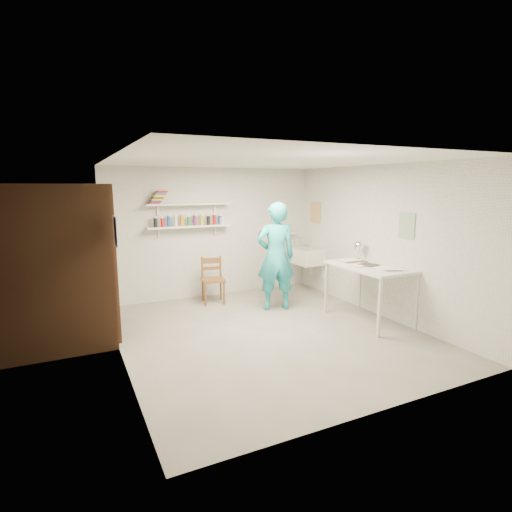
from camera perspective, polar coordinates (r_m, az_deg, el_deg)
name	(u,v)px	position (r m, az deg, el deg)	size (l,w,h in m)	color
floor	(268,333)	(5.83, 1.74, -10.94)	(4.00, 4.50, 0.02)	slate
ceiling	(269,160)	(5.45, 1.88, 13.53)	(4.00, 4.50, 0.02)	silver
wall_back	(213,233)	(7.57, -6.16, 3.35)	(4.00, 0.02, 2.40)	silver
wall_front	(388,287)	(3.70, 18.28, -4.22)	(4.00, 0.02, 2.40)	silver
wall_left	(116,262)	(4.93, -19.38, -0.81)	(0.02, 4.50, 2.40)	silver
wall_right	(380,241)	(6.68, 17.29, 2.04)	(0.02, 4.50, 2.40)	silver
doorway_recess	(109,263)	(5.99, -20.26, -0.94)	(0.02, 0.90, 2.00)	black
corridor_box	(52,264)	(5.96, -27.08, -1.00)	(1.40, 1.50, 2.10)	brown
door_lintel	(106,188)	(5.90, -20.69, 9.14)	(0.06, 1.05, 0.10)	brown
door_jamb_near	(115,270)	(5.51, -19.52, -1.83)	(0.06, 0.10, 2.00)	brown
door_jamb_far	(107,257)	(6.48, -20.53, -0.16)	(0.06, 0.10, 2.00)	brown
shelf_lower	(189,226)	(7.28, -9.55, 4.18)	(1.50, 0.22, 0.03)	white
shelf_upper	(188,204)	(7.25, -9.64, 7.33)	(1.50, 0.22, 0.03)	white
ledge_shelf	(278,234)	(8.05, 3.17, 3.22)	(0.70, 0.14, 0.03)	white
poster_left	(115,232)	(4.93, -19.44, 3.31)	(0.01, 0.28, 0.36)	#334C7F
poster_right_a	(316,212)	(8.03, 8.50, 6.19)	(0.01, 0.34, 0.42)	#995933
poster_right_b	(407,226)	(6.24, 20.73, 4.09)	(0.01, 0.30, 0.38)	#3F724C
belfast_sink	(307,256)	(7.92, 7.32, -0.04)	(0.48, 0.60, 0.30)	white
man	(276,257)	(6.66, 2.85, -0.08)	(0.66, 0.43, 1.81)	#24A5B4
wall_clock	(267,237)	(6.78, 1.63, 2.69)	(0.33, 0.33, 0.04)	beige
wooden_chair	(213,280)	(7.15, -6.16, -3.41)	(0.39, 0.37, 0.84)	brown
work_table	(369,293)	(6.42, 15.82, -5.14)	(0.79, 1.31, 0.87)	silver
desk_lamp	(359,246)	(6.82, 14.54, 1.44)	(0.16, 0.16, 0.16)	white
spray_cans	(189,221)	(7.27, -9.57, 4.97)	(1.34, 0.06, 0.17)	black
book_stack	(158,197)	(7.11, -13.81, 8.16)	(0.32, 0.14, 0.22)	red
ledge_pots	(278,231)	(8.04, 3.17, 3.64)	(0.48, 0.07, 0.09)	silver
papers	(370,265)	(6.32, 16.02, -1.20)	(0.30, 0.22, 0.02)	silver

